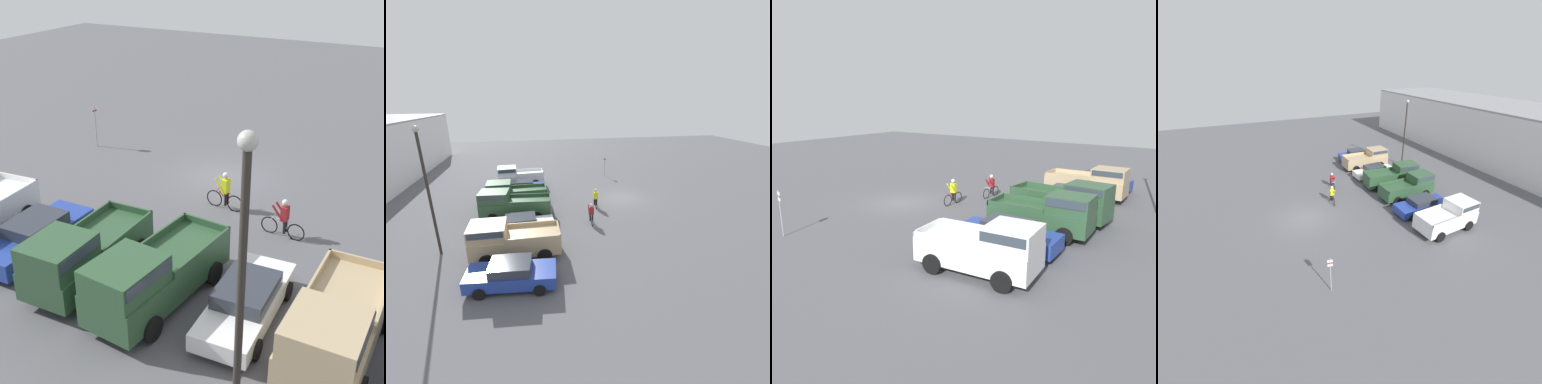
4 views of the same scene
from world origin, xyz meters
The scene contains 11 objects.
ground_plane centered at (0.00, 0.00, 0.00)m, with size 80.00×80.00×0.00m, color #56565B.
sedan_0 centered at (-10.90, 9.94, 0.72)m, with size 2.23×4.69×1.44m.
pickup_truck_0 centered at (-8.09, 10.19, 1.17)m, with size 2.33×5.31×2.25m.
sedan_1 centered at (-5.30, 9.57, 0.67)m, with size 2.08×4.82×1.31m.
pickup_truck_1 centered at (-2.45, 10.41, 1.18)m, with size 2.53×5.71×2.29m.
pickup_truck_2 centered at (0.29, 10.41, 1.16)m, with size 2.23×5.23×2.23m.
sedan_2 centered at (3.10, 9.58, 0.70)m, with size 1.96×4.78×1.39m.
pickup_truck_3 centered at (5.87, 10.10, 1.13)m, with size 2.57×4.98×2.19m.
cyclist_0 centered at (-1.60, 3.08, 0.85)m, with size 1.77×0.49×1.72m.
cyclist_1 centered at (-4.62, 4.21, 0.81)m, with size 1.84×0.49×1.63m.
fire_lane_sign centered at (8.03, -0.58, 1.45)m, with size 0.08×0.30×2.41m.
Camera 3 is at (17.64, 16.99, 6.77)m, focal length 35.00 mm.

